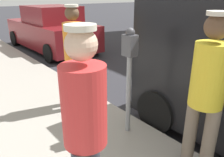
{
  "coord_description": "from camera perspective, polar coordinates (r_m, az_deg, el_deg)",
  "views": [
    {
      "loc": [
        3.35,
        1.92,
        2.08
      ],
      "look_at": [
        1.65,
        -0.19,
        1.05
      ],
      "focal_mm": 36.16,
      "sensor_mm": 36.0,
      "label": 1
    }
  ],
  "objects": [
    {
      "name": "parked_sedan_behind",
      "position": [
        9.13,
        -15.16,
        11.71
      ],
      "size": [
        2.03,
        4.44,
        1.65
      ],
      "color": "maroon",
      "rests_on": "ground"
    },
    {
      "name": "parking_meter_near",
      "position": [
        3.04,
        4.42,
        3.56
      ],
      "size": [
        0.14,
        0.18,
        1.52
      ],
      "color": "gray",
      "rests_on": "sidewalk_slab"
    },
    {
      "name": "pedestrian_in_red",
      "position": [
        1.76,
        -6.85,
        -11.21
      ],
      "size": [
        0.34,
        0.34,
        1.74
      ],
      "color": "#383D47",
      "rests_on": "sidewalk_slab"
    },
    {
      "name": "ground_plane",
      "position": [
        4.38,
        18.96,
        -8.77
      ],
      "size": [
        80.0,
        80.0,
        0.0
      ],
      "primitive_type": "plane",
      "color": "#2D2D33"
    },
    {
      "name": "pedestrian_in_orange",
      "position": [
        3.88,
        -9.55,
        6.92
      ],
      "size": [
        0.34,
        0.36,
        1.76
      ],
      "color": "#383D47",
      "rests_on": "sidewalk_slab"
    },
    {
      "name": "pedestrian_in_yellow",
      "position": [
        2.44,
        22.9,
        -2.58
      ],
      "size": [
        0.34,
        0.36,
        1.78
      ],
      "color": "#726656",
      "rests_on": "sidewalk_slab"
    }
  ]
}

